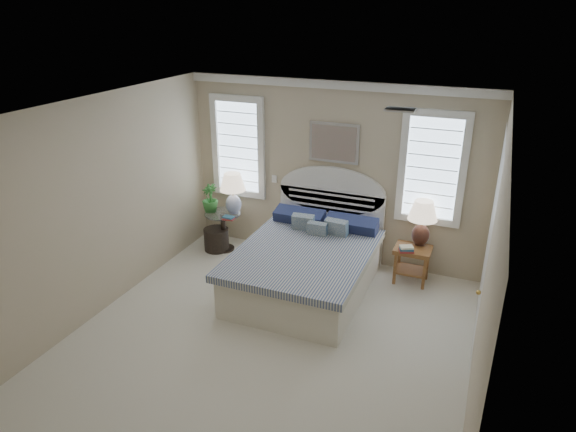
% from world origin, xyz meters
% --- Properties ---
extents(floor, '(4.50, 5.00, 0.01)m').
position_xyz_m(floor, '(0.00, 0.00, 0.00)').
color(floor, '#ECE3CA').
rests_on(floor, ground).
extents(ceiling, '(4.50, 5.00, 0.01)m').
position_xyz_m(ceiling, '(0.00, 0.00, 2.70)').
color(ceiling, white).
rests_on(ceiling, wall_back).
extents(wall_back, '(4.50, 0.02, 2.70)m').
position_xyz_m(wall_back, '(0.00, 2.50, 1.35)').
color(wall_back, tan).
rests_on(wall_back, floor).
extents(wall_left, '(0.02, 5.00, 2.70)m').
position_xyz_m(wall_left, '(-2.25, 0.00, 1.35)').
color(wall_left, tan).
rests_on(wall_left, floor).
extents(wall_right, '(0.02, 5.00, 2.70)m').
position_xyz_m(wall_right, '(2.25, 0.00, 1.35)').
color(wall_right, tan).
rests_on(wall_right, floor).
extents(crown_molding, '(4.50, 0.08, 0.12)m').
position_xyz_m(crown_molding, '(0.00, 2.46, 2.64)').
color(crown_molding, white).
rests_on(crown_molding, wall_back).
extents(hvac_vent, '(0.30, 0.20, 0.02)m').
position_xyz_m(hvac_vent, '(1.20, 0.80, 2.68)').
color(hvac_vent, '#B2B2B2').
rests_on(hvac_vent, ceiling).
extents(switch_plate, '(0.08, 0.01, 0.12)m').
position_xyz_m(switch_plate, '(-0.95, 2.48, 1.15)').
color(switch_plate, white).
rests_on(switch_plate, wall_back).
extents(window_left, '(0.90, 0.06, 1.60)m').
position_xyz_m(window_left, '(-1.55, 2.48, 1.60)').
color(window_left, silver).
rests_on(window_left, wall_back).
extents(window_right, '(0.90, 0.06, 1.60)m').
position_xyz_m(window_right, '(1.40, 2.48, 1.60)').
color(window_right, silver).
rests_on(window_right, wall_back).
extents(painting, '(0.74, 0.04, 0.58)m').
position_xyz_m(painting, '(0.00, 2.46, 1.82)').
color(painting, silver).
rests_on(painting, wall_back).
extents(closet_door, '(0.02, 1.80, 2.40)m').
position_xyz_m(closet_door, '(2.23, 1.20, 1.20)').
color(closet_door, silver).
rests_on(closet_door, floor).
extents(bed, '(1.72, 2.28, 1.47)m').
position_xyz_m(bed, '(0.00, 1.46, 0.39)').
color(bed, silver).
rests_on(bed, floor).
extents(side_table_left, '(0.56, 0.56, 0.63)m').
position_xyz_m(side_table_left, '(-1.65, 2.05, 0.39)').
color(side_table_left, black).
rests_on(side_table_left, floor).
extents(nightstand_right, '(0.50, 0.40, 0.53)m').
position_xyz_m(nightstand_right, '(1.30, 2.15, 0.39)').
color(nightstand_right, brown).
rests_on(nightstand_right, floor).
extents(floor_pot, '(0.46, 0.46, 0.36)m').
position_xyz_m(floor_pot, '(-1.76, 2.00, 0.18)').
color(floor_pot, black).
rests_on(floor_pot, floor).
extents(lamp_left, '(0.53, 0.53, 0.66)m').
position_xyz_m(lamp_left, '(-1.49, 2.13, 1.03)').
color(lamp_left, white).
rests_on(lamp_left, side_table_left).
extents(lamp_right, '(0.51, 0.51, 0.66)m').
position_xyz_m(lamp_right, '(1.36, 2.30, 0.93)').
color(lamp_right, black).
rests_on(lamp_right, nightstand_right).
extents(potted_plant, '(0.30, 0.30, 0.44)m').
position_xyz_m(potted_plant, '(-1.86, 2.04, 0.85)').
color(potted_plant, '#2F742E').
rests_on(potted_plant, side_table_left).
extents(books_left, '(0.18, 0.14, 0.05)m').
position_xyz_m(books_left, '(-1.44, 1.87, 0.65)').
color(books_left, '#A12B28').
rests_on(books_left, side_table_left).
extents(books_right, '(0.23, 0.21, 0.08)m').
position_xyz_m(books_right, '(1.23, 2.00, 0.57)').
color(books_right, '#A12B28').
rests_on(books_right, nightstand_right).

